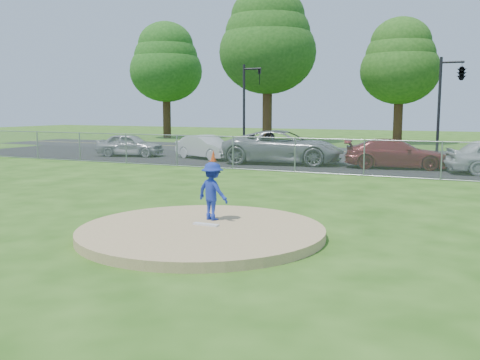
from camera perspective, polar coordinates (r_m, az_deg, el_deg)
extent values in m
plane|color=#244F11|center=(20.99, 9.24, -0.06)|extent=(120.00, 120.00, 0.00)
cylinder|color=tan|center=(11.80, -4.11, -5.51)|extent=(5.40, 5.40, 0.20)
cube|color=white|center=(11.95, -3.65, -4.76)|extent=(0.60, 0.15, 0.04)
cube|color=gray|center=(22.83, 10.64, 2.41)|extent=(40.00, 0.06, 1.50)
cube|color=black|center=(27.27, 12.95, 1.61)|extent=(50.00, 8.00, 0.01)
cube|color=black|center=(34.61, 15.55, 2.77)|extent=(60.00, 7.00, 0.01)
cylinder|color=#342113|center=(51.13, -7.81, 6.82)|extent=(0.74, 0.74, 4.20)
ellipsoid|color=#1A4F15|center=(51.24, -7.89, 11.43)|extent=(6.72, 6.72, 5.71)
ellipsoid|color=#1A4F15|center=(51.33, -7.92, 12.74)|extent=(5.91, 5.91, 5.03)
ellipsoid|color=#1A4F15|center=(51.45, -7.94, 14.04)|extent=(5.11, 5.11, 4.34)
cylinder|color=#3C2615|center=(44.27, 2.92, 7.22)|extent=(0.78, 0.78, 4.90)
ellipsoid|color=#1C4B14|center=(44.49, 2.96, 13.41)|extent=(7.84, 7.84, 6.66)
ellipsoid|color=#1C4B14|center=(44.65, 2.97, 15.17)|extent=(6.90, 6.90, 5.86)
ellipsoid|color=#1C4B14|center=(44.85, 2.99, 16.90)|extent=(5.96, 5.96, 5.06)
cylinder|color=#3D2416|center=(44.54, 16.49, 6.24)|extent=(0.72, 0.72, 3.85)
ellipsoid|color=#205015|center=(44.63, 16.68, 11.09)|extent=(6.16, 6.16, 5.24)
ellipsoid|color=#205015|center=(44.71, 16.73, 12.47)|extent=(5.42, 5.42, 4.61)
ellipsoid|color=#205015|center=(44.82, 16.79, 13.84)|extent=(4.68, 4.68, 3.98)
cylinder|color=black|center=(35.21, 0.43, 7.69)|extent=(0.16, 0.16, 5.60)
cylinder|color=black|center=(35.05, 1.34, 11.77)|extent=(1.20, 0.12, 0.12)
imported|color=black|center=(34.83, 2.08, 10.97)|extent=(0.16, 0.20, 1.00)
cylinder|color=black|center=(32.15, 20.45, 7.21)|extent=(0.16, 0.16, 5.60)
cylinder|color=black|center=(32.20, 21.75, 11.61)|extent=(1.20, 0.12, 0.12)
imported|color=black|center=(32.14, 22.57, 10.68)|extent=(0.53, 2.48, 1.00)
imported|color=#1B2F98|center=(12.43, -2.94, -1.20)|extent=(0.98, 0.74, 1.35)
cone|color=#F6470C|center=(28.16, -2.85, 2.64)|extent=(0.33, 0.33, 0.63)
imported|color=#A7A6AB|center=(31.88, -11.65, 3.70)|extent=(4.12, 2.38, 1.32)
imported|color=silver|center=(29.60, -3.62, 3.53)|extent=(4.17, 2.70, 1.30)
imported|color=gray|center=(27.07, 4.65, 3.53)|extent=(6.37, 3.66, 1.67)
imported|color=maroon|center=(25.93, 16.26, 2.72)|extent=(4.95, 2.74, 1.36)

